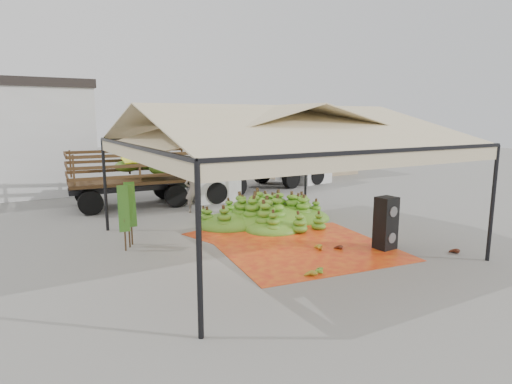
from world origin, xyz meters
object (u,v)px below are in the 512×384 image
vendor (193,190)px  truck_right (272,156)px  speaker_stack (386,223)px  banana_heap (269,207)px  truck_left (162,169)px

vendor → truck_right: 7.22m
speaker_stack → vendor: 7.71m
truck_right → banana_heap: bearing=-134.0°
banana_heap → vendor: 3.35m
speaker_stack → vendor: size_ratio=0.86×
banana_heap → truck_left: truck_left is taller
truck_left → vendor: bearing=-74.6°
vendor → truck_right: size_ratio=0.22×
speaker_stack → truck_left: bearing=105.7°
vendor → truck_left: bearing=-70.9°
speaker_stack → truck_left: 10.07m
banana_heap → speaker_stack: speaker_stack is taller
speaker_stack → vendor: vendor is taller
vendor → truck_left: size_ratio=0.25×
banana_heap → vendor: (-1.72, 2.85, 0.33)m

